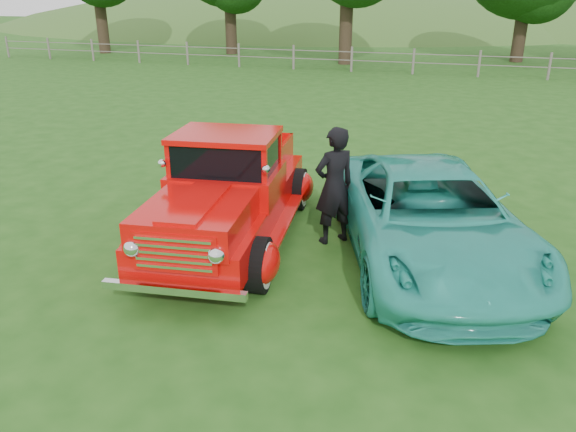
% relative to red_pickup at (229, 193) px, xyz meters
% --- Properties ---
extents(ground, '(140.00, 140.00, 0.00)m').
position_rel_red_pickup_xyz_m(ground, '(0.62, -1.49, -0.80)').
color(ground, '#1F4E14').
rests_on(ground, ground).
extents(distant_hills, '(116.00, 60.00, 18.00)m').
position_rel_red_pickup_xyz_m(distant_hills, '(-3.46, 57.98, -5.34)').
color(distant_hills, '#356324').
rests_on(distant_hills, ground).
extents(fence_line, '(48.00, 0.12, 1.20)m').
position_rel_red_pickup_xyz_m(fence_line, '(0.62, 20.51, -0.19)').
color(fence_line, slate).
rests_on(fence_line, ground).
extents(red_pickup, '(2.69, 5.16, 1.78)m').
position_rel_red_pickup_xyz_m(red_pickup, '(0.00, 0.00, 0.00)').
color(red_pickup, black).
rests_on(red_pickup, ground).
extents(teal_sedan, '(3.91, 5.53, 1.40)m').
position_rel_red_pickup_xyz_m(teal_sedan, '(3.05, 0.20, -0.10)').
color(teal_sedan, teal).
rests_on(teal_sedan, ground).
extents(man, '(0.80, 0.79, 1.86)m').
position_rel_red_pickup_xyz_m(man, '(1.57, 0.47, 0.14)').
color(man, black).
rests_on(man, ground).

